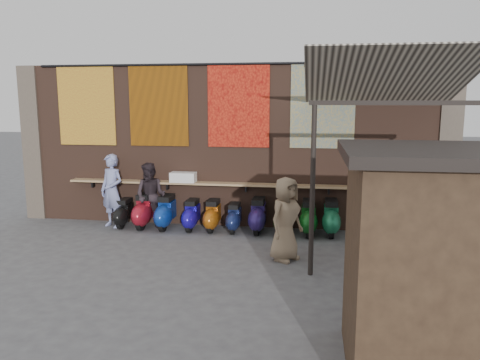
{
  "coord_description": "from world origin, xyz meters",
  "views": [
    {
      "loc": [
        2.06,
        -8.77,
        3.11
      ],
      "look_at": [
        0.53,
        1.2,
        1.4
      ],
      "focal_mm": 35.0,
      "sensor_mm": 36.0,
      "label": 1
    }
  ],
  "objects_px": {
    "shelf_box": "(183,177)",
    "scooter_stool_6": "(258,216)",
    "scooter_stool_8": "(308,218)",
    "scooter_stool_9": "(331,218)",
    "scooter_stool_4": "(213,216)",
    "diner_left": "(112,191)",
    "scooter_stool_2": "(166,212)",
    "shopper_grey": "(442,237)",
    "scooter_stool_3": "(192,215)",
    "diner_right": "(151,196)",
    "shopper_tan": "(286,219)",
    "shopper_navy": "(422,231)",
    "scooter_stool_0": "(124,213)",
    "market_stall": "(456,271)",
    "scooter_stool_1": "(145,211)",
    "scooter_stool_5": "(234,218)",
    "scooter_stool_7": "(283,217)"
  },
  "relations": [
    {
      "from": "scooter_stool_2",
      "to": "diner_right",
      "type": "xyz_separation_m",
      "value": [
        -0.37,
        -0.0,
        0.4
      ]
    },
    {
      "from": "scooter_stool_2",
      "to": "shopper_tan",
      "type": "distance_m",
      "value": 3.58
    },
    {
      "from": "scooter_stool_2",
      "to": "scooter_stool_9",
      "type": "bearing_deg",
      "value": 0.56
    },
    {
      "from": "scooter_stool_1",
      "to": "scooter_stool_7",
      "type": "distance_m",
      "value": 3.44
    },
    {
      "from": "scooter_stool_4",
      "to": "diner_left",
      "type": "height_order",
      "value": "diner_left"
    },
    {
      "from": "shopper_tan",
      "to": "market_stall",
      "type": "xyz_separation_m",
      "value": [
        2.09,
        -3.66,
        0.42
      ]
    },
    {
      "from": "scooter_stool_3",
      "to": "scooter_stool_8",
      "type": "relative_size",
      "value": 0.89
    },
    {
      "from": "diner_left",
      "to": "shopper_tan",
      "type": "xyz_separation_m",
      "value": [
        4.41,
        -1.85,
        -0.08
      ]
    },
    {
      "from": "scooter_stool_8",
      "to": "shelf_box",
      "type": "bearing_deg",
      "value": 173.94
    },
    {
      "from": "scooter_stool_3",
      "to": "shopper_grey",
      "type": "height_order",
      "value": "shopper_grey"
    },
    {
      "from": "shelf_box",
      "to": "scooter_stool_1",
      "type": "height_order",
      "value": "shelf_box"
    },
    {
      "from": "scooter_stool_8",
      "to": "scooter_stool_9",
      "type": "relative_size",
      "value": 0.99
    },
    {
      "from": "scooter_stool_0",
      "to": "scooter_stool_1",
      "type": "relative_size",
      "value": 0.82
    },
    {
      "from": "diner_left",
      "to": "diner_right",
      "type": "xyz_separation_m",
      "value": [
        1.0,
        0.0,
        -0.1
      ]
    },
    {
      "from": "shopper_navy",
      "to": "market_stall",
      "type": "distance_m",
      "value": 3.2
    },
    {
      "from": "scooter_stool_0",
      "to": "shopper_navy",
      "type": "height_order",
      "value": "shopper_navy"
    },
    {
      "from": "scooter_stool_3",
      "to": "diner_left",
      "type": "xyz_separation_m",
      "value": [
        -2.02,
        -0.0,
        0.55
      ]
    },
    {
      "from": "scooter_stool_1",
      "to": "scooter_stool_2",
      "type": "height_order",
      "value": "scooter_stool_1"
    },
    {
      "from": "scooter_stool_6",
      "to": "diner_right",
      "type": "distance_m",
      "value": 2.68
    },
    {
      "from": "shopper_navy",
      "to": "shopper_grey",
      "type": "relative_size",
      "value": 1.07
    },
    {
      "from": "market_stall",
      "to": "diner_left",
      "type": "bearing_deg",
      "value": 139.6
    },
    {
      "from": "shelf_box",
      "to": "scooter_stool_9",
      "type": "height_order",
      "value": "shelf_box"
    },
    {
      "from": "scooter_stool_2",
      "to": "shopper_grey",
      "type": "xyz_separation_m",
      "value": [
        5.79,
        -2.47,
        0.37
      ]
    },
    {
      "from": "scooter_stool_5",
      "to": "diner_right",
      "type": "distance_m",
      "value": 2.13
    },
    {
      "from": "scooter_stool_0",
      "to": "diner_left",
      "type": "bearing_deg",
      "value": -174.99
    },
    {
      "from": "scooter_stool_3",
      "to": "scooter_stool_8",
      "type": "xyz_separation_m",
      "value": [
        2.82,
        -0.03,
        0.04
      ]
    },
    {
      "from": "scooter_stool_7",
      "to": "scooter_stool_9",
      "type": "bearing_deg",
      "value": 3.74
    },
    {
      "from": "scooter_stool_8",
      "to": "scooter_stool_4",
      "type": "bearing_deg",
      "value": 179.0
    },
    {
      "from": "scooter_stool_6",
      "to": "diner_right",
      "type": "xyz_separation_m",
      "value": [
        -2.65,
        -0.02,
        0.41
      ]
    },
    {
      "from": "shopper_grey",
      "to": "scooter_stool_6",
      "type": "bearing_deg",
      "value": 4.74
    },
    {
      "from": "scooter_stool_4",
      "to": "market_stall",
      "type": "bearing_deg",
      "value": -54.43
    },
    {
      "from": "market_stall",
      "to": "scooter_stool_3",
      "type": "bearing_deg",
      "value": 128.95
    },
    {
      "from": "scooter_stool_1",
      "to": "scooter_stool_4",
      "type": "relative_size",
      "value": 1.14
    },
    {
      "from": "shelf_box",
      "to": "scooter_stool_3",
      "type": "bearing_deg",
      "value": -47.14
    },
    {
      "from": "scooter_stool_2",
      "to": "scooter_stool_5",
      "type": "relative_size",
      "value": 1.21
    },
    {
      "from": "scooter_stool_0",
      "to": "shopper_tan",
      "type": "bearing_deg",
      "value": -24.47
    },
    {
      "from": "scooter_stool_3",
      "to": "scooter_stool_6",
      "type": "distance_m",
      "value": 1.63
    },
    {
      "from": "scooter_stool_1",
      "to": "scooter_stool_5",
      "type": "distance_m",
      "value": 2.26
    },
    {
      "from": "scooter_stool_2",
      "to": "shopper_grey",
      "type": "distance_m",
      "value": 6.3
    },
    {
      "from": "scooter_stool_0",
      "to": "market_stall",
      "type": "distance_m",
      "value": 8.37
    },
    {
      "from": "shelf_box",
      "to": "shopper_grey",
      "type": "height_order",
      "value": "shopper_grey"
    },
    {
      "from": "shelf_box",
      "to": "shopper_grey",
      "type": "distance_m",
      "value": 6.1
    },
    {
      "from": "shelf_box",
      "to": "scooter_stool_6",
      "type": "xyz_separation_m",
      "value": [
        1.9,
        -0.28,
        -0.84
      ]
    },
    {
      "from": "scooter_stool_3",
      "to": "scooter_stool_5",
      "type": "height_order",
      "value": "scooter_stool_3"
    },
    {
      "from": "scooter_stool_3",
      "to": "scooter_stool_5",
      "type": "distance_m",
      "value": 1.05
    },
    {
      "from": "shelf_box",
      "to": "scooter_stool_7",
      "type": "relative_size",
      "value": 0.72
    },
    {
      "from": "scooter_stool_6",
      "to": "diner_right",
      "type": "height_order",
      "value": "diner_right"
    },
    {
      "from": "scooter_stool_3",
      "to": "scooter_stool_4",
      "type": "relative_size",
      "value": 0.99
    },
    {
      "from": "scooter_stool_1",
      "to": "diner_right",
      "type": "height_order",
      "value": "diner_right"
    },
    {
      "from": "shopper_tan",
      "to": "shopper_navy",
      "type": "bearing_deg",
      "value": -66.54
    }
  ]
}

